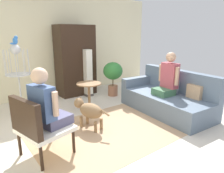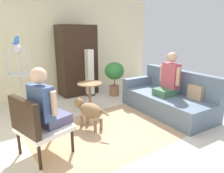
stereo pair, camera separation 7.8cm
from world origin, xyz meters
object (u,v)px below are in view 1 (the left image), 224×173
couch (167,98)px  person_on_couch (168,78)px  armoire_cabinet (75,61)px  bird_cage_stand (18,75)px  round_end_table (89,93)px  column_lamp (88,73)px  person_on_armchair (46,104)px  potted_plant (113,74)px  armchair (37,125)px  parrot (15,40)px  dog (89,110)px

couch → person_on_couch: person_on_couch is taller
armoire_cabinet → bird_cage_stand: bearing=-155.0°
round_end_table → column_lamp: (0.55, 0.95, 0.23)m
round_end_table → armoire_cabinet: bearing=73.9°
person_on_couch → round_end_table: (-1.31, 1.10, -0.38)m
person_on_armchair → potted_plant: (2.46, 1.68, -0.13)m
couch → person_on_couch: (-0.05, -0.02, 0.47)m
person_on_couch → person_on_armchair: 2.66m
person_on_armchair → bird_cage_stand: (0.05, 1.65, 0.12)m
bird_cage_stand → potted_plant: bearing=0.6°
person_on_armchair → armoire_cabinet: size_ratio=0.45×
round_end_table → potted_plant: size_ratio=0.68×
round_end_table → bird_cage_stand: bird_cage_stand is taller
armchair → armoire_cabinet: bearing=52.5°
couch → bird_cage_stand: (-2.66, 1.63, 0.58)m
parrot → potted_plant: size_ratio=0.18×
person_on_armchair → column_lamp: 2.81m
person_on_armchair → round_end_table: person_on_armchair is taller
dog → parrot: bearing=122.4°
dog → column_lamp: bearing=59.5°
potted_plant → person_on_couch: bearing=-83.3°
couch → armoire_cabinet: (-0.97, 2.41, 0.65)m
armchair → dog: armchair is taller
armchair → armoire_cabinet: (1.90, 2.48, 0.44)m
couch → person_on_armchair: bearing=-179.4°
dog → bird_cage_stand: size_ratio=0.53×
round_end_table → bird_cage_stand: size_ratio=0.43×
potted_plant → column_lamp: 0.68m
column_lamp → bird_cage_stand: bearing=-167.6°
round_end_table → armoire_cabinet: armoire_cabinet is taller
round_end_table → column_lamp: 1.12m
person_on_armchair → round_end_table: (1.35, 1.11, -0.36)m
person_on_couch → armoire_cabinet: (-0.92, 2.43, 0.18)m
armchair → parrot: (0.24, 1.69, 1.06)m
armchair → bird_cage_stand: size_ratio=0.60×
person_on_couch → bird_cage_stand: (-2.61, 1.65, 0.10)m
round_end_table → dog: bearing=-121.2°
armoire_cabinet → parrot: bearing=-154.8°
person_on_couch → parrot: 3.17m
armchair → person_on_armchair: person_on_armchair is taller
parrot → potted_plant: (2.39, 0.03, -0.94)m
couch → parrot: bearing=148.4°
couch → bird_cage_stand: size_ratio=1.41×
armoire_cabinet → couch: bearing=-68.0°
couch → person_on_couch: size_ratio=2.32×
armchair → dog: bearing=20.3°
parrot → couch: bearing=-31.6°
dog → armoire_cabinet: (0.84, 2.08, 0.61)m
armchair → person_on_couch: person_on_couch is taller
couch → parrot: 3.35m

